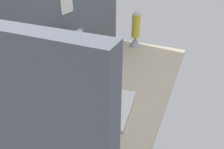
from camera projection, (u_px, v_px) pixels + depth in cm
name	position (u px, v px, depth cm)	size (l,w,h in cm)	color
ground_plane	(112.00, 89.00, 149.08)	(180.00, 80.00, 3.00)	tan
cubicle_wall_back	(62.00, 32.00, 143.25)	(180.00, 5.50, 71.84)	#565B66
monitor	(65.00, 64.00, 132.90)	(45.17, 18.00, 37.96)	black
keyboard	(120.00, 108.00, 126.29)	(37.00, 13.00, 2.00)	silver
mouse	(94.00, 142.00, 102.91)	(5.60, 9.60, 3.40)	black
mug_black_travel	(106.00, 61.00, 174.83)	(8.00, 8.00, 8.71)	black
lava_lamp	(136.00, 32.00, 205.13)	(11.22, 11.22, 36.73)	#A5A5AD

